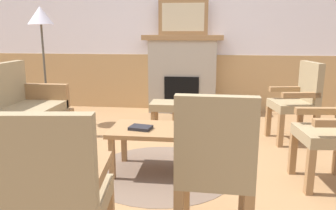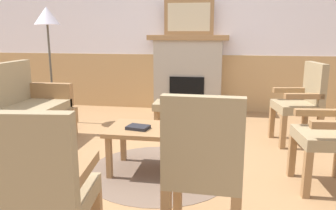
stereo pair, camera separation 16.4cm
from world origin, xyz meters
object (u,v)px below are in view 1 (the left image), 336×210
object	(u,v)px
armchair_front_center	(215,161)
floor_lamp_by_couch	(41,23)
coffee_table	(161,134)
footstool	(165,107)
couch	(4,123)
framed_picture	(183,17)
book_on_table	(141,128)
armchair_near_fireplace	(299,98)
fireplace	(183,73)
armchair_front_left	(56,192)

from	to	relation	value
armchair_front_center	floor_lamp_by_couch	distance (m)	3.62
armchair_front_center	floor_lamp_by_couch	bearing A→B (deg)	133.23
coffee_table	footstool	xyz separation A→B (m)	(-0.17, 1.57, -0.10)
couch	footstool	bearing A→B (deg)	43.01
framed_picture	book_on_table	bearing A→B (deg)	-94.13
footstool	armchair_near_fireplace	distance (m)	1.77
armchair_near_fireplace	footstool	bearing A→B (deg)	165.72
fireplace	footstool	xyz separation A→B (m)	(-0.17, -0.95, -0.37)
framed_picture	armchair_near_fireplace	xyz separation A→B (m)	(1.53, -1.38, -1.02)
armchair_near_fireplace	armchair_front_left	size ratio (longest dim) A/B	1.00
armchair_front_left	armchair_front_center	world-z (taller)	same
coffee_table	book_on_table	size ratio (longest dim) A/B	4.84
armchair_near_fireplace	floor_lamp_by_couch	size ratio (longest dim) A/B	0.58
armchair_front_left	couch	bearing A→B (deg)	129.39
framed_picture	footstool	world-z (taller)	framed_picture
footstool	floor_lamp_by_couch	xyz separation A→B (m)	(-1.75, -0.03, 1.17)
footstool	armchair_front_center	xyz separation A→B (m)	(0.66, -2.58, 0.25)
couch	floor_lamp_by_couch	world-z (taller)	floor_lamp_by_couch
armchair_near_fireplace	armchair_front_center	bearing A→B (deg)	-115.90
framed_picture	coffee_table	world-z (taller)	framed_picture
framed_picture	coffee_table	bearing A→B (deg)	-90.11
fireplace	framed_picture	xyz separation A→B (m)	(0.00, 0.00, 0.91)
coffee_table	armchair_front_center	bearing A→B (deg)	-64.15
couch	book_on_table	world-z (taller)	couch
couch	footstool	size ratio (longest dim) A/B	4.50
armchair_front_left	armchair_front_center	xyz separation A→B (m)	(0.81, 0.52, 0.00)
footstool	floor_lamp_by_couch	world-z (taller)	floor_lamp_by_couch
framed_picture	coffee_table	xyz separation A→B (m)	(-0.00, -2.52, -1.17)
book_on_table	armchair_front_center	distance (m)	1.17
footstool	book_on_table	bearing A→B (deg)	-90.53
armchair_near_fireplace	framed_picture	bearing A→B (deg)	137.89
armchair_front_left	armchair_near_fireplace	bearing A→B (deg)	55.29
armchair_front_left	armchair_front_center	size ratio (longest dim) A/B	1.00
fireplace	book_on_table	distance (m)	2.59
book_on_table	coffee_table	bearing A→B (deg)	18.55
fireplace	couch	distance (m)	2.93
fireplace	coffee_table	bearing A→B (deg)	-90.11
couch	coffee_table	distance (m)	1.70
couch	coffee_table	xyz separation A→B (m)	(1.69, -0.15, -0.01)
framed_picture	floor_lamp_by_couch	xyz separation A→B (m)	(-1.92, -0.98, -0.11)
framed_picture	footstool	size ratio (longest dim) A/B	2.00
armchair_near_fireplace	floor_lamp_by_couch	distance (m)	3.59
coffee_table	armchair_front_left	distance (m)	1.57
coffee_table	fireplace	bearing A→B (deg)	89.89
coffee_table	footstool	world-z (taller)	coffee_table
armchair_front_left	floor_lamp_by_couch	xyz separation A→B (m)	(-1.60, 3.08, 0.91)
book_on_table	armchair_near_fireplace	xyz separation A→B (m)	(1.72, 1.20, 0.08)
armchair_near_fireplace	floor_lamp_by_couch	bearing A→B (deg)	173.28
fireplace	couch	world-z (taller)	fireplace
couch	coffee_table	world-z (taller)	couch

